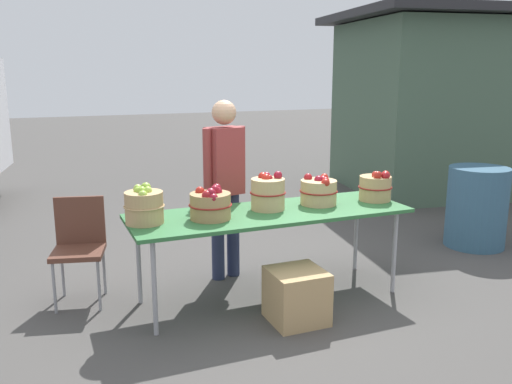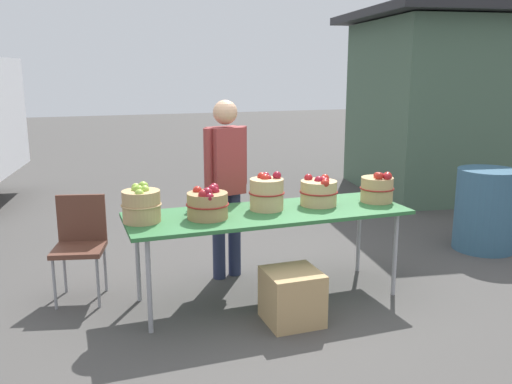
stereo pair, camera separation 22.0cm
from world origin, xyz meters
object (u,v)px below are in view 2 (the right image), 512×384
apple_basket_red_1 (267,193)px  produce_crate (292,297)px  market_table (268,216)px  folding_chair (80,239)px  apple_basket_green_0 (141,204)px  vendor_adult (226,175)px  apple_basket_red_2 (319,192)px  apple_basket_red_0 (208,204)px  apple_basket_red_3 (377,188)px  trash_barrel (486,210)px

apple_basket_red_1 → produce_crate: bearing=-90.2°
market_table → folding_chair: folding_chair is taller
market_table → apple_basket_green_0: (-1.01, 0.04, 0.18)m
vendor_adult → apple_basket_red_2: bearing=128.7°
market_table → produce_crate: 0.70m
apple_basket_green_0 → produce_crate: (1.03, -0.52, -0.68)m
vendor_adult → produce_crate: vendor_adult is taller
vendor_adult → apple_basket_green_0: bearing=20.1°
apple_basket_red_0 → apple_basket_red_3: bearing=1.4°
folding_chair → apple_basket_red_1: bearing=-4.1°
folding_chair → produce_crate: 1.82m
vendor_adult → folding_chair: 1.36m
apple_basket_red_3 → vendor_adult: bearing=154.2°
apple_basket_red_3 → produce_crate: size_ratio=0.73×
folding_chair → apple_basket_red_0: bearing=-17.8°
apple_basket_red_1 → apple_basket_red_3: (1.01, -0.07, -0.02)m
market_table → apple_basket_green_0: size_ratio=7.50×
apple_basket_red_1 → folding_chair: (-1.47, 0.48, -0.38)m
apple_basket_red_0 → apple_basket_red_2: apple_basket_red_0 is taller
vendor_adult → folding_chair: bearing=-11.7°
trash_barrel → apple_basket_red_2: bearing=-170.4°
apple_basket_red_3 → folding_chair: (-2.48, 0.55, -0.36)m
apple_basket_red_0 → vendor_adult: size_ratio=0.21×
market_table → apple_basket_red_2: size_ratio=7.00×
apple_basket_red_2 → apple_basket_green_0: bearing=-179.0°
apple_basket_red_0 → folding_chair: 1.17m
apple_basket_red_2 → produce_crate: (-0.47, -0.55, -0.66)m
market_table → folding_chair: 1.58m
market_table → apple_basket_red_3: (1.02, 0.00, 0.16)m
apple_basket_red_1 → trash_barrel: 2.68m
apple_basket_green_0 → folding_chair: (-0.45, 0.51, -0.38)m
apple_basket_red_0 → apple_basket_red_3: apple_basket_red_3 is taller
apple_basket_red_1 → folding_chair: 1.60m
apple_basket_red_0 → vendor_adult: 0.71m
apple_basket_red_2 → apple_basket_red_3: bearing=-6.5°
apple_basket_green_0 → vendor_adult: bearing=33.4°
apple_basket_red_1 → trash_barrel: (2.62, 0.36, -0.46)m
vendor_adult → produce_crate: size_ratio=4.00×
market_table → trash_barrel: 2.68m
apple_basket_red_2 → apple_basket_red_3: size_ratio=1.10×
market_table → vendor_adult: bearing=107.3°
apple_basket_red_1 → apple_basket_red_0: bearing=-168.7°
apple_basket_red_2 → produce_crate: 0.98m
folding_chair → trash_barrel: bearing=12.2°
market_table → apple_basket_red_2: bearing=7.7°
apple_basket_red_3 → trash_barrel: size_ratio=0.34×
apple_basket_red_3 → market_table: bearing=-179.8°
vendor_adult → apple_basket_red_0: bearing=48.5°
market_table → produce_crate: (0.01, -0.48, -0.51)m
apple_basket_red_3 → folding_chair: 2.57m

